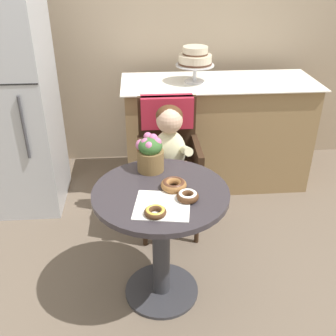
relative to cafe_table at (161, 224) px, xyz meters
name	(u,v)px	position (x,y,z in m)	size (l,w,h in m)	color
ground_plane	(162,291)	(0.00, 0.00, -0.51)	(8.00, 8.00, 0.00)	#6B5B4C
back_wall	(147,12)	(0.00, 1.85, 0.84)	(4.80, 0.10, 2.70)	tan
cafe_table	(161,224)	(0.00, 0.00, 0.00)	(0.72, 0.72, 0.72)	#332D33
wicker_chair	(168,144)	(0.09, 0.72, 0.13)	(0.42, 0.45, 0.95)	#332114
seated_child	(170,149)	(0.09, 0.56, 0.17)	(0.27, 0.32, 0.73)	beige
paper_napkin	(162,205)	(0.00, -0.14, 0.21)	(0.27, 0.26, 0.00)	white
donut_front	(174,184)	(0.07, 0.02, 0.24)	(0.14, 0.14, 0.05)	#936033
donut_mid	(155,212)	(-0.04, -0.21, 0.23)	(0.11, 0.11, 0.03)	#4C2D19
donut_side	(188,196)	(0.13, -0.09, 0.23)	(0.11, 0.11, 0.04)	#4C2D19
flower_vase	(150,152)	(-0.04, 0.23, 0.32)	(0.16, 0.15, 0.22)	brown
display_counter	(216,133)	(0.55, 1.30, -0.05)	(1.56, 0.62, 0.90)	#93754C
tiered_cake_stand	(195,59)	(0.35, 1.30, 0.57)	(0.30, 0.30, 0.27)	silver
refrigerator	(8,101)	(-1.05, 1.10, 0.34)	(0.64, 0.63, 1.70)	#B7BABF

